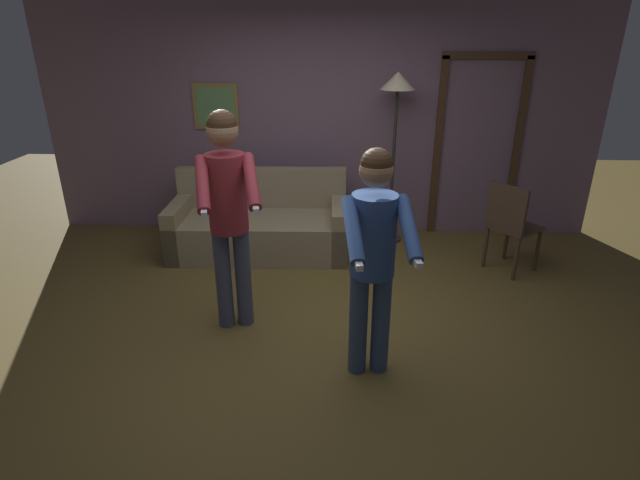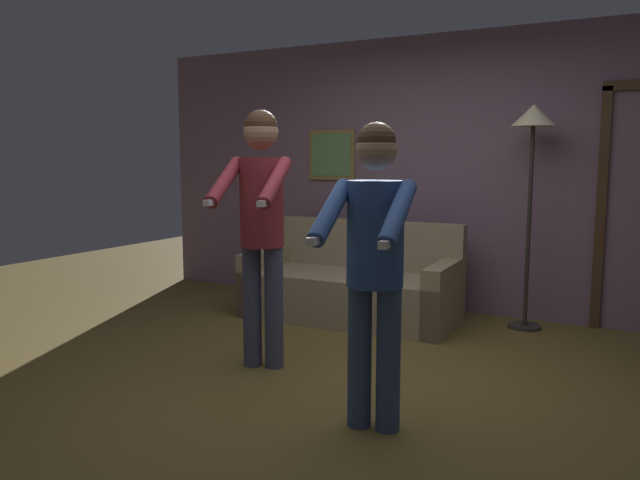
{
  "view_description": "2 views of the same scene",
  "coord_description": "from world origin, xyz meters",
  "px_view_note": "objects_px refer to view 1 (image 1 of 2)",
  "views": [
    {
      "loc": [
        0.26,
        -3.56,
        2.3
      ],
      "look_at": [
        0.12,
        -0.41,
        0.96
      ],
      "focal_mm": 28.0,
      "sensor_mm": 36.0,
      "label": 1
    },
    {
      "loc": [
        1.74,
        -3.53,
        1.45
      ],
      "look_at": [
        -0.0,
        -0.26,
        0.96
      ],
      "focal_mm": 35.0,
      "sensor_mm": 36.0,
      "label": 2
    }
  ],
  "objects_px": {
    "torchiere_lamp": "(397,99)",
    "dining_chair_distant": "(510,223)",
    "person_standing_left": "(228,202)",
    "person_standing_right": "(373,248)",
    "couch": "(260,227)"
  },
  "relations": [
    {
      "from": "person_standing_right",
      "to": "couch",
      "type": "bearing_deg",
      "value": 117.94
    },
    {
      "from": "torchiere_lamp",
      "to": "person_standing_right",
      "type": "xyz_separation_m",
      "value": [
        -0.35,
        -2.48,
        -0.63
      ]
    },
    {
      "from": "torchiere_lamp",
      "to": "dining_chair_distant",
      "type": "xyz_separation_m",
      "value": [
        1.11,
        -0.79,
        -1.09
      ]
    },
    {
      "from": "torchiere_lamp",
      "to": "person_standing_right",
      "type": "distance_m",
      "value": 2.59
    },
    {
      "from": "person_standing_right",
      "to": "dining_chair_distant",
      "type": "bearing_deg",
      "value": 49.2
    },
    {
      "from": "torchiere_lamp",
      "to": "couch",
      "type": "bearing_deg",
      "value": -165.03
    },
    {
      "from": "person_standing_left",
      "to": "dining_chair_distant",
      "type": "height_order",
      "value": "person_standing_left"
    },
    {
      "from": "couch",
      "to": "person_standing_right",
      "type": "relative_size",
      "value": 1.18
    },
    {
      "from": "couch",
      "to": "torchiere_lamp",
      "type": "relative_size",
      "value": 1.02
    },
    {
      "from": "couch",
      "to": "person_standing_right",
      "type": "distance_m",
      "value": 2.47
    },
    {
      "from": "couch",
      "to": "dining_chair_distant",
      "type": "relative_size",
      "value": 2.07
    },
    {
      "from": "person_standing_left",
      "to": "person_standing_right",
      "type": "height_order",
      "value": "person_standing_left"
    },
    {
      "from": "torchiere_lamp",
      "to": "person_standing_right",
      "type": "relative_size",
      "value": 1.16
    },
    {
      "from": "couch",
      "to": "person_standing_left",
      "type": "xyz_separation_m",
      "value": [
        0.03,
        -1.53,
        0.81
      ]
    },
    {
      "from": "torchiere_lamp",
      "to": "person_standing_right",
      "type": "height_order",
      "value": "torchiere_lamp"
    }
  ]
}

